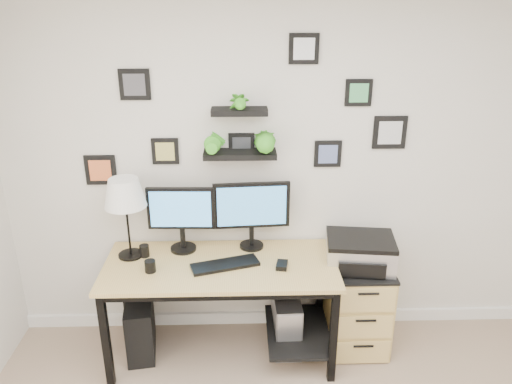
{
  "coord_description": "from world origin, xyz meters",
  "views": [
    {
      "loc": [
        -0.28,
        -1.37,
        2.48
      ],
      "look_at": [
        -0.19,
        1.83,
        1.2
      ],
      "focal_mm": 35.0,
      "sensor_mm": 36.0,
      "label": 1
    }
  ],
  "objects_px": {
    "table_lamp": "(125,195)",
    "pc_tower_grey": "(286,321)",
    "desk": "(226,277)",
    "file_cabinet": "(357,305)",
    "pc_tower_black": "(140,326)",
    "printer": "(360,252)",
    "monitor_left": "(181,214)",
    "monitor_right": "(252,210)",
    "mug": "(150,266)"
  },
  "relations": [
    {
      "from": "table_lamp",
      "to": "pc_tower_grey",
      "type": "xyz_separation_m",
      "value": [
        1.11,
        -0.06,
        -1.01
      ]
    },
    {
      "from": "desk",
      "to": "file_cabinet",
      "type": "distance_m",
      "value": 1.01
    },
    {
      "from": "table_lamp",
      "to": "pc_tower_black",
      "type": "relative_size",
      "value": 1.36
    },
    {
      "from": "pc_tower_grey",
      "to": "table_lamp",
      "type": "bearing_deg",
      "value": 177.07
    },
    {
      "from": "pc_tower_grey",
      "to": "printer",
      "type": "distance_m",
      "value": 0.76
    },
    {
      "from": "monitor_left",
      "to": "monitor_right",
      "type": "relative_size",
      "value": 0.89
    },
    {
      "from": "monitor_right",
      "to": "pc_tower_black",
      "type": "bearing_deg",
      "value": -167.15
    },
    {
      "from": "desk",
      "to": "table_lamp",
      "type": "relative_size",
      "value": 2.76
    },
    {
      "from": "monitor_right",
      "to": "mug",
      "type": "relative_size",
      "value": 6.6
    },
    {
      "from": "desk",
      "to": "table_lamp",
      "type": "xyz_separation_m",
      "value": [
        -0.67,
        0.1,
        0.59
      ]
    },
    {
      "from": "pc_tower_black",
      "to": "mug",
      "type": "bearing_deg",
      "value": -52.59
    },
    {
      "from": "monitor_right",
      "to": "mug",
      "type": "bearing_deg",
      "value": -154.64
    },
    {
      "from": "monitor_left",
      "to": "pc_tower_black",
      "type": "relative_size",
      "value": 1.13
    },
    {
      "from": "desk",
      "to": "file_cabinet",
      "type": "xyz_separation_m",
      "value": [
        0.96,
        0.06,
        -0.29
      ]
    },
    {
      "from": "mug",
      "to": "pc_tower_grey",
      "type": "bearing_deg",
      "value": 10.02
    },
    {
      "from": "monitor_left",
      "to": "printer",
      "type": "xyz_separation_m",
      "value": [
        1.26,
        -0.12,
        -0.25
      ]
    },
    {
      "from": "file_cabinet",
      "to": "table_lamp",
      "type": "bearing_deg",
      "value": 178.57
    },
    {
      "from": "monitor_left",
      "to": "table_lamp",
      "type": "distance_m",
      "value": 0.41
    },
    {
      "from": "monitor_left",
      "to": "mug",
      "type": "xyz_separation_m",
      "value": [
        -0.19,
        -0.3,
        -0.24
      ]
    },
    {
      "from": "monitor_right",
      "to": "pc_tower_black",
      "type": "distance_m",
      "value": 1.19
    },
    {
      "from": "printer",
      "to": "mug",
      "type": "bearing_deg",
      "value": -172.9
    },
    {
      "from": "pc_tower_black",
      "to": "pc_tower_grey",
      "type": "distance_m",
      "value": 1.07
    },
    {
      "from": "desk",
      "to": "printer",
      "type": "height_order",
      "value": "printer"
    },
    {
      "from": "monitor_left",
      "to": "file_cabinet",
      "type": "distance_m",
      "value": 1.46
    },
    {
      "from": "table_lamp",
      "to": "pc_tower_black",
      "type": "bearing_deg",
      "value": -67.95
    },
    {
      "from": "printer",
      "to": "pc_tower_black",
      "type": "bearing_deg",
      "value": -178.41
    },
    {
      "from": "desk",
      "to": "pc_tower_grey",
      "type": "relative_size",
      "value": 3.71
    },
    {
      "from": "mug",
      "to": "monitor_left",
      "type": "bearing_deg",
      "value": 57.72
    },
    {
      "from": "monitor_right",
      "to": "mug",
      "type": "height_order",
      "value": "monitor_right"
    },
    {
      "from": "monitor_right",
      "to": "table_lamp",
      "type": "xyz_separation_m",
      "value": [
        -0.86,
        -0.1,
        0.17
      ]
    },
    {
      "from": "desk",
      "to": "mug",
      "type": "distance_m",
      "value": 0.54
    },
    {
      "from": "printer",
      "to": "monitor_left",
      "type": "bearing_deg",
      "value": 174.74
    },
    {
      "from": "desk",
      "to": "printer",
      "type": "bearing_deg",
      "value": 3.45
    },
    {
      "from": "pc_tower_black",
      "to": "pc_tower_grey",
      "type": "relative_size",
      "value": 0.99
    },
    {
      "from": "monitor_left",
      "to": "printer",
      "type": "bearing_deg",
      "value": -5.26
    },
    {
      "from": "monitor_right",
      "to": "table_lamp",
      "type": "relative_size",
      "value": 0.94
    },
    {
      "from": "desk",
      "to": "monitor_left",
      "type": "height_order",
      "value": "monitor_left"
    },
    {
      "from": "monitor_left",
      "to": "monitor_right",
      "type": "height_order",
      "value": "monitor_right"
    },
    {
      "from": "monitor_right",
      "to": "pc_tower_grey",
      "type": "bearing_deg",
      "value": -32.19
    },
    {
      "from": "pc_tower_black",
      "to": "table_lamp",
      "type": "bearing_deg",
      "value": 103.68
    },
    {
      "from": "desk",
      "to": "monitor_right",
      "type": "relative_size",
      "value": 2.95
    },
    {
      "from": "table_lamp",
      "to": "mug",
      "type": "height_order",
      "value": "table_lamp"
    },
    {
      "from": "monitor_right",
      "to": "printer",
      "type": "relative_size",
      "value": 1.07
    },
    {
      "from": "pc_tower_grey",
      "to": "file_cabinet",
      "type": "height_order",
      "value": "file_cabinet"
    },
    {
      "from": "mug",
      "to": "file_cabinet",
      "type": "height_order",
      "value": "mug"
    },
    {
      "from": "table_lamp",
      "to": "monitor_right",
      "type": "bearing_deg",
      "value": 6.76
    },
    {
      "from": "desk",
      "to": "mug",
      "type": "bearing_deg",
      "value": -166.15
    },
    {
      "from": "table_lamp",
      "to": "printer",
      "type": "xyz_separation_m",
      "value": [
        1.62,
        -0.04,
        -0.44
      ]
    },
    {
      "from": "mug",
      "to": "pc_tower_black",
      "type": "height_order",
      "value": "mug"
    },
    {
      "from": "table_lamp",
      "to": "printer",
      "type": "height_order",
      "value": "table_lamp"
    }
  ]
}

